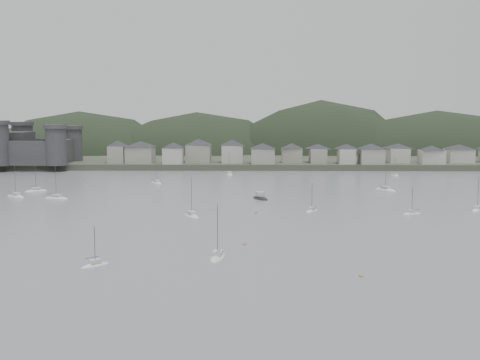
{
  "coord_description": "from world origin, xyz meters",
  "views": [
    {
      "loc": [
        3.22,
        -121.24,
        27.85
      ],
      "look_at": [
        0.0,
        75.0,
        6.0
      ],
      "focal_mm": 44.05,
      "sensor_mm": 36.0,
      "label": 1
    }
  ],
  "objects": [
    {
      "name": "motor_launch_far",
      "position": [
        6.79,
        72.09,
        0.29
      ],
      "size": [
        6.71,
        9.09,
        4.05
      ],
      "rotation": [
        0.0,
        0.0,
        3.62
      ],
      "color": "black",
      "rests_on": "ground"
    },
    {
      "name": "far_shore_land",
      "position": [
        0.0,
        295.0,
        1.5
      ],
      "size": [
        900.0,
        250.0,
        3.0
      ],
      "primitive_type": "cube",
      "color": "#383D2D",
      "rests_on": "ground"
    },
    {
      "name": "forested_ridge",
      "position": [
        4.83,
        269.4,
        -11.28
      ],
      "size": [
        851.55,
        103.94,
        102.57
      ],
      "color": "black",
      "rests_on": "ground"
    },
    {
      "name": "moored_fleet",
      "position": [
        -24.42,
        65.44,
        0.18
      ],
      "size": [
        202.34,
        172.78,
        13.64
      ],
      "color": "white",
      "rests_on": "ground"
    },
    {
      "name": "waterfront_town",
      "position": [
        50.59,
        183.34,
        8.66
      ],
      "size": [
        451.48,
        28.46,
        12.92
      ],
      "color": "gray",
      "rests_on": "far_shore_land"
    },
    {
      "name": "ground",
      "position": [
        0.0,
        0.0,
        0.0
      ],
      "size": [
        900.0,
        900.0,
        0.0
      ],
      "primitive_type": "plane",
      "color": "slate",
      "rests_on": "ground"
    },
    {
      "name": "mooring_buoys",
      "position": [
        -1.1,
        33.95,
        0.15
      ],
      "size": [
        173.39,
        136.95,
        0.7
      ],
      "color": "#CB8943",
      "rests_on": "ground"
    },
    {
      "name": "castle",
      "position": [
        -120.0,
        179.8,
        10.96
      ],
      "size": [
        66.0,
        43.0,
        20.0
      ],
      "color": "#363538",
      "rests_on": "far_shore_land"
    }
  ]
}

